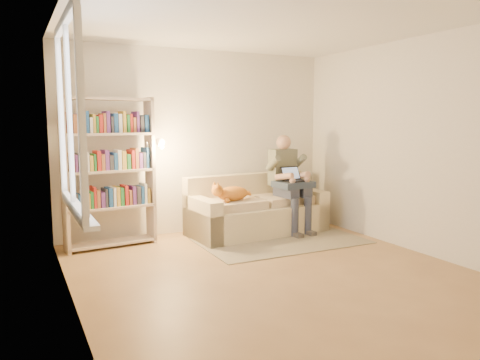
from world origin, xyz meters
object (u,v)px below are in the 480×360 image
person (288,178)px  laptop (292,177)px  sofa (256,212)px  cat (231,193)px  bookshelf (109,165)px

person → laptop: size_ratio=4.42×
person → laptop: bearing=-98.5°
laptop → sofa: bearing=147.9°
cat → laptop: bearing=-9.2°
sofa → bookshelf: (-2.01, 0.16, 0.75)m
sofa → person: 0.68m
person → bookshelf: 2.50m
sofa → laptop: bearing=-32.1°
cat → laptop: 0.93m
laptop → person: bearing=81.5°
cat → laptop: laptop is taller
person → bookshelf: bearing=169.5°
sofa → cat: (-0.46, -0.16, 0.33)m
laptop → bookshelf: size_ratio=0.17×
bookshelf → laptop: bearing=-14.9°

